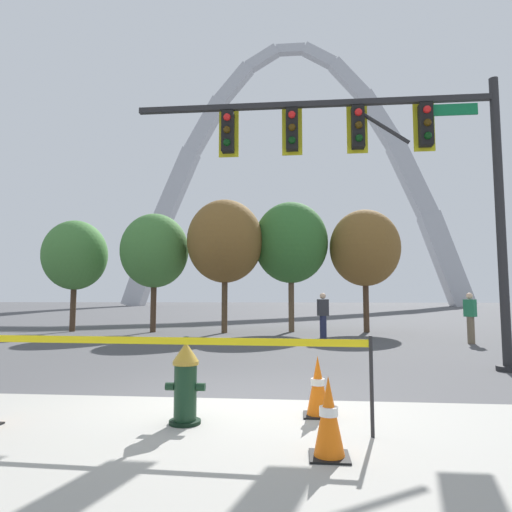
{
  "coord_description": "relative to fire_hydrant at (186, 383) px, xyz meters",
  "views": [
    {
      "loc": [
        0.97,
        -6.29,
        1.44
      ],
      "look_at": [
        -0.1,
        5.0,
        2.5
      ],
      "focal_mm": 31.22,
      "sensor_mm": 36.0,
      "label": 1
    }
  ],
  "objects": [
    {
      "name": "tree_center_left",
      "position": [
        -1.71,
        12.97,
        3.29
      ],
      "size": [
        3.14,
        3.14,
        5.5
      ],
      "color": "brown",
      "rests_on": "ground"
    },
    {
      "name": "pedestrian_walking_left",
      "position": [
        6.67,
        9.48,
        0.35
      ],
      "size": [
        0.37,
        0.39,
        1.59
      ],
      "color": "brown",
      "rests_on": "ground"
    },
    {
      "name": "tree_left_mid",
      "position": [
        -4.74,
        13.09,
        2.94
      ],
      "size": [
        2.85,
        2.85,
        4.98
      ],
      "color": "#473323",
      "rests_on": "ground"
    },
    {
      "name": "tree_far_left",
      "position": [
        -8.28,
        13.13,
        2.78
      ],
      "size": [
        2.72,
        2.72,
        4.76
      ],
      "color": "#473323",
      "rests_on": "ground"
    },
    {
      "name": "tree_center_right",
      "position": [
        1.01,
        13.79,
        3.31
      ],
      "size": [
        3.15,
        3.15,
        5.52
      ],
      "color": "brown",
      "rests_on": "ground"
    },
    {
      "name": "traffic_cone_curb_edge",
      "position": [
        1.53,
        0.47,
        -0.11
      ],
      "size": [
        0.36,
        0.36,
        0.73
      ],
      "color": "black",
      "rests_on": "ground"
    },
    {
      "name": "fire_hydrant",
      "position": [
        0.0,
        0.0,
        0.0
      ],
      "size": [
        0.46,
        0.48,
        0.99
      ],
      "color": "black",
      "rests_on": "ground"
    },
    {
      "name": "pedestrian_standing_center",
      "position": [
        2.11,
        9.76,
        0.35
      ],
      "size": [
        0.39,
        0.33,
        1.59
      ],
      "color": "#232847",
      "rests_on": "ground"
    },
    {
      "name": "ground_plane",
      "position": [
        0.33,
        1.16,
        -0.47
      ],
      "size": [
        240.0,
        240.0,
        0.0
      ],
      "primitive_type": "plane",
      "color": "#474749"
    },
    {
      "name": "tree_right_mid",
      "position": [
        4.12,
        13.89,
        3.05
      ],
      "size": [
        2.94,
        2.94,
        5.15
      ],
      "color": "#473323",
      "rests_on": "ground"
    },
    {
      "name": "monument_arch",
      "position": [
        0.33,
        68.75,
        19.7
      ],
      "size": [
        57.35,
        3.16,
        45.73
      ],
      "color": "#B2B5BC",
      "rests_on": "ground"
    },
    {
      "name": "traffic_signal_gantry",
      "position": [
        3.02,
        4.2,
        3.94
      ],
      "size": [
        7.82,
        0.44,
        6.0
      ],
      "color": "#232326",
      "rests_on": "ground"
    },
    {
      "name": "traffic_cone_mid_sidewalk",
      "position": [
        1.56,
        -0.94,
        -0.11
      ],
      "size": [
        0.36,
        0.36,
        0.73
      ],
      "color": "black",
      "rests_on": "ground"
    },
    {
      "name": "caution_tape_barrier",
      "position": [
        -0.11,
        -0.22,
        0.22
      ],
      "size": [
        4.36,
        0.21,
        1.04
      ],
      "color": "#232326",
      "rests_on": "ground"
    }
  ]
}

